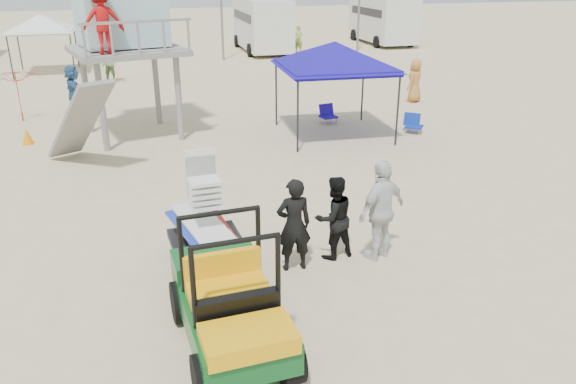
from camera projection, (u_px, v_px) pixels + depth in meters
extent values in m
plane|color=beige|center=(308.00, 353.00, 8.13)|extent=(140.00, 140.00, 0.00)
cube|color=#0B4C1C|center=(231.00, 314.00, 8.06)|extent=(1.47, 2.68, 0.46)
cube|color=#EBA00C|center=(230.00, 298.00, 7.95)|extent=(1.23, 0.81, 0.25)
cylinder|color=black|center=(199.00, 378.00, 7.18)|extent=(0.34, 0.68, 0.66)
cube|color=black|center=(210.00, 248.00, 10.16)|extent=(1.41, 1.96, 0.12)
cylinder|color=black|center=(180.00, 263.00, 10.11)|extent=(0.23, 0.51, 0.49)
imported|color=black|center=(294.00, 225.00, 10.09)|extent=(0.65, 0.43, 1.77)
imported|color=black|center=(334.00, 218.00, 10.54)|extent=(0.91, 0.78, 1.64)
imported|color=silver|center=(382.00, 210.00, 10.46)|extent=(1.24, 0.91, 1.95)
cylinder|color=gray|center=(91.00, 106.00, 16.62)|extent=(0.19, 0.19, 2.67)
cube|color=gray|center=(127.00, 50.00, 17.42)|extent=(3.88, 3.88, 0.17)
cube|color=#A1CDD0|center=(122.00, 8.00, 17.23)|extent=(2.90, 2.67, 2.24)
imported|color=#B20F0F|center=(92.00, 20.00, 15.87)|extent=(1.21, 0.70, 1.87)
cylinder|color=black|center=(300.00, 116.00, 16.38)|extent=(0.06, 0.06, 2.26)
pyramid|color=#180D95|center=(335.00, 41.00, 17.45)|extent=(3.42, 3.42, 0.80)
cube|color=#180D95|center=(334.00, 67.00, 17.75)|extent=(3.42, 3.42, 0.18)
cylinder|color=black|center=(10.00, 57.00, 27.03)|extent=(0.06, 0.06, 2.18)
pyramid|color=white|center=(39.00, 14.00, 27.95)|extent=(3.04, 3.04, 0.80)
cube|color=white|center=(42.00, 31.00, 28.25)|extent=(3.04, 3.04, 0.18)
imported|color=red|center=(18.00, 96.00, 19.82)|extent=(2.62, 2.64, 1.84)
imported|color=orange|center=(117.00, 65.00, 26.52)|extent=(2.16, 2.18, 1.59)
cone|color=orange|center=(27.00, 136.00, 17.51)|extent=(0.34, 0.34, 0.50)
cube|color=#0E239E|center=(86.00, 98.00, 22.71)|extent=(0.56, 0.53, 0.06)
cube|color=#0E239E|center=(86.00, 92.00, 22.85)|extent=(0.55, 0.20, 0.44)
cylinder|color=#B2B2B7|center=(80.00, 102.00, 22.52)|extent=(0.03, 0.03, 0.20)
cube|color=#200E99|center=(328.00, 117.00, 19.87)|extent=(0.63, 0.60, 0.06)
cube|color=#200E99|center=(326.00, 110.00, 20.01)|extent=(0.56, 0.27, 0.44)
cylinder|color=#B2B2B7|center=(324.00, 122.00, 19.69)|extent=(0.03, 0.03, 0.20)
cube|color=#0D2C96|center=(414.00, 127.00, 18.67)|extent=(0.73, 0.73, 0.06)
cube|color=#0D2C96|center=(411.00, 119.00, 18.81)|extent=(0.53, 0.47, 0.44)
cylinder|color=#B2B2B7|center=(410.00, 132.00, 18.49)|extent=(0.03, 0.03, 0.20)
cube|color=silver|center=(116.00, 24.00, 34.93)|extent=(2.50, 6.50, 3.00)
cube|color=black|center=(115.00, 17.00, 34.77)|extent=(2.54, 5.20, 0.50)
cylinder|color=black|center=(96.00, 52.00, 33.28)|extent=(0.25, 0.80, 0.80)
cube|color=silver|center=(262.00, 23.00, 35.75)|extent=(2.50, 7.00, 3.00)
cube|color=black|center=(262.00, 16.00, 35.58)|extent=(2.54, 5.60, 0.50)
cylinder|color=black|center=(250.00, 50.00, 33.96)|extent=(0.25, 0.80, 0.80)
cube|color=silver|center=(383.00, 18.00, 39.25)|extent=(2.50, 6.60, 3.00)
cube|color=black|center=(383.00, 11.00, 39.08)|extent=(2.54, 5.28, 0.50)
cylinder|color=black|center=(377.00, 42.00, 37.57)|extent=(0.25, 0.80, 0.80)
imported|color=#9CB945|center=(299.00, 39.00, 35.35)|extent=(0.73, 0.70, 1.68)
imported|color=#B77934|center=(415.00, 81.00, 22.70)|extent=(1.00, 0.94, 1.72)
imported|color=#2F5A8E|center=(74.00, 89.00, 20.96)|extent=(0.97, 1.74, 1.79)
imported|color=#668851|center=(109.00, 63.00, 26.44)|extent=(1.13, 1.07, 1.85)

